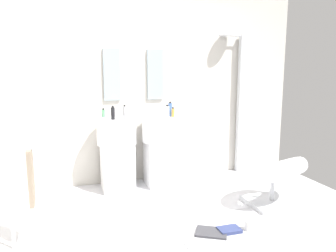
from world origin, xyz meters
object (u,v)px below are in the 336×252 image
at_px(towel_rack, 28,180).
at_px(coffee_mug, 249,225).
at_px(pedestal_sink_right, 161,147).
at_px(lounge_chair, 273,176).
at_px(soap_bottle_black, 113,113).
at_px(soap_bottle_blue, 170,110).
at_px(pedestal_sink_left, 117,150).
at_px(shower_column, 241,101).
at_px(magazine_navy, 229,230).
at_px(soap_bottle_green, 103,113).
at_px(magazine_charcoal, 211,232).
at_px(soap_bottle_grey, 125,113).
at_px(soap_bottle_white, 167,111).
at_px(soap_bottle_amber, 173,112).

bearing_deg(towel_rack, coffee_mug, -9.97).
distance_m(pedestal_sink_right, lounge_chair, 1.49).
bearing_deg(soap_bottle_black, soap_bottle_blue, 3.53).
bearing_deg(pedestal_sink_left, shower_column, 6.35).
bearing_deg(magazine_navy, coffee_mug, -11.05).
bearing_deg(soap_bottle_green, soap_bottle_black, -66.09).
bearing_deg(soap_bottle_blue, magazine_navy, -84.96).
distance_m(magazine_charcoal, soap_bottle_grey, 1.79).
distance_m(lounge_chair, soap_bottle_white, 1.52).
xyz_separation_m(shower_column, soap_bottle_green, (-2.07, -0.12, -0.08)).
height_order(coffee_mug, soap_bottle_white, soap_bottle_white).
height_order(shower_column, soap_bottle_white, shower_column).
distance_m(towel_rack, soap_bottle_white, 1.99).
bearing_deg(soap_bottle_grey, towel_rack, -134.93).
distance_m(lounge_chair, coffee_mug, 0.82).
bearing_deg(shower_column, soap_bottle_black, -170.58).
bearing_deg(magazine_navy, soap_bottle_amber, 94.96).
xyz_separation_m(soap_bottle_grey, soap_bottle_amber, (0.64, 0.01, -0.03)).
relative_size(lounge_chair, soap_bottle_white, 6.42).
distance_m(shower_column, soap_bottle_green, 2.07).
bearing_deg(lounge_chair, soap_bottle_blue, 132.57).
bearing_deg(towel_rack, shower_column, 26.08).
xyz_separation_m(coffee_mug, soap_bottle_black, (-1.08, 1.44, 0.97)).
xyz_separation_m(coffee_mug, soap_bottle_white, (-0.38, 1.43, 0.96)).
relative_size(pedestal_sink_left, soap_bottle_blue, 5.46).
bearing_deg(soap_bottle_black, soap_bottle_white, -0.82).
distance_m(magazine_navy, magazine_charcoal, 0.18).
bearing_deg(magazine_navy, soap_bottle_black, 122.72).
height_order(magazine_charcoal, soap_bottle_grey, soap_bottle_grey).
bearing_deg(coffee_mug, shower_column, 63.19).
xyz_separation_m(pedestal_sink_right, soap_bottle_green, (-0.74, 0.09, 0.48)).
height_order(pedestal_sink_left, soap_bottle_black, soap_bottle_black).
distance_m(pedestal_sink_right, soap_bottle_amber, 0.51).
height_order(shower_column, soap_bottle_black, shower_column).
distance_m(soap_bottle_grey, soap_bottle_green, 0.33).
bearing_deg(soap_bottle_grey, shower_column, 10.86).
height_order(lounge_chair, magazine_charcoal, lounge_chair).
relative_size(soap_bottle_black, soap_bottle_amber, 1.33).
xyz_separation_m(pedestal_sink_left, lounge_chair, (1.62, -1.07, -0.18)).
xyz_separation_m(shower_column, soap_bottle_amber, (-1.20, -0.35, -0.07)).
bearing_deg(towel_rack, soap_bottle_amber, 32.29).
bearing_deg(soap_bottle_black, soap_bottle_amber, -1.26).
height_order(pedestal_sink_right, soap_bottle_blue, soap_bottle_blue).
height_order(soap_bottle_black, soap_bottle_blue, soap_bottle_blue).
xyz_separation_m(lounge_chair, coffee_mug, (-0.60, -0.49, -0.29)).
height_order(pedestal_sink_left, magazine_charcoal, pedestal_sink_left).
bearing_deg(shower_column, soap_bottle_white, -165.17).
distance_m(pedestal_sink_right, magazine_navy, 1.62).
bearing_deg(soap_bottle_white, soap_bottle_grey, -178.55).
bearing_deg(soap_bottle_white, soap_bottle_amber, -5.29).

